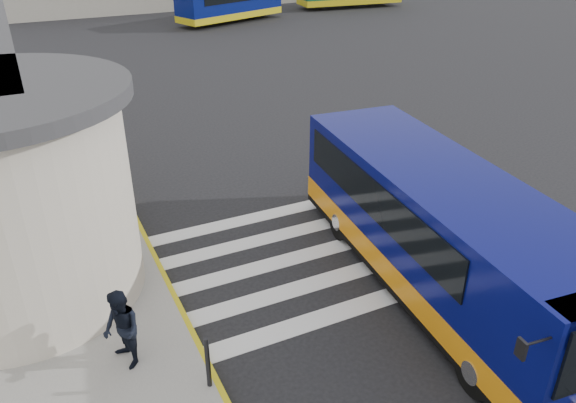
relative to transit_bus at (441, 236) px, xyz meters
name	(u,v)px	position (x,y,z in m)	size (l,w,h in m)	color
ground	(307,237)	(-1.70, 3.30, -1.38)	(140.00, 140.00, 0.00)	black
curb_strip	(128,203)	(-5.75, 7.30, -1.30)	(0.12, 34.00, 0.16)	gold
crosswalk	(304,255)	(-2.20, 2.50, -1.37)	(8.00, 5.35, 0.01)	silver
transit_bus	(441,236)	(0.00, 0.00, 0.00)	(4.10, 10.42, 2.88)	#070B55
pedestrian_a	(39,290)	(-8.46, 2.53, -0.48)	(0.55, 0.36, 1.50)	black
pedestrian_b	(122,330)	(-7.15, 0.43, -0.40)	(0.81, 0.63, 1.66)	black
bollard	(208,362)	(-5.90, -0.82, -0.67)	(0.09, 0.09, 1.12)	black
far_bus_a	(230,2)	(7.88, 34.52, 0.09)	(9.08, 5.25, 2.26)	#071154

